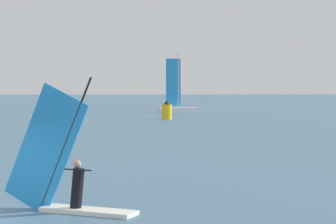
{
  "coord_description": "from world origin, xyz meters",
  "views": [
    {
      "loc": [
        10.28,
        -13.62,
        3.3
      ],
      "look_at": [
        3.43,
        6.36,
        2.66
      ],
      "focal_mm": 68.18,
      "sensor_mm": 36.0,
      "label": 1
    }
  ],
  "objects": [
    {
      "name": "windsurfer",
      "position": [
        1.94,
        2.12,
        0.9
      ],
      "size": [
        4.2,
        0.96,
        3.93
      ],
      "rotation": [
        0.0,
        0.0,
        6.2
      ],
      "color": "white",
      "rests_on": "ground_plane"
    },
    {
      "name": "channel_buoy",
      "position": [
        -15.08,
        59.84,
        1.06
      ],
      "size": [
        1.22,
        1.22,
        2.34
      ],
      "color": "yellow",
      "rests_on": "ground_plane"
    },
    {
      "name": "small_sailboat",
      "position": [
        -21.41,
        83.5,
        0.93
      ],
      "size": [
        6.67,
        5.69,
        9.88
      ],
      "rotation": [
        0.0,
        0.0,
        0.61
      ],
      "color": "white",
      "rests_on": "ground_plane"
    }
  ]
}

